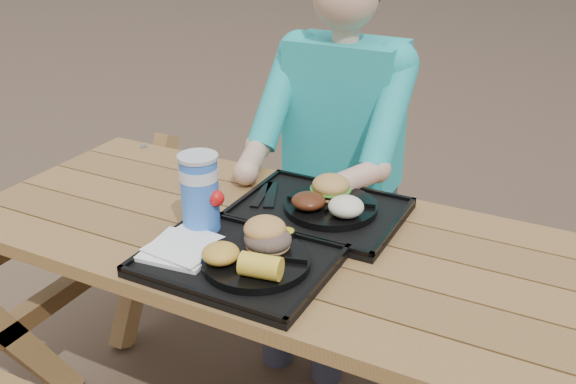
% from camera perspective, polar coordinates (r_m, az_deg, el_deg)
% --- Properties ---
extents(picnic_table, '(1.80, 1.49, 0.75)m').
position_cam_1_polar(picnic_table, '(1.91, 0.00, -13.83)').
color(picnic_table, '#999999').
rests_on(picnic_table, ground).
extents(tray_near, '(0.45, 0.35, 0.02)m').
position_cam_1_polar(tray_near, '(1.57, -4.47, -6.23)').
color(tray_near, black).
rests_on(tray_near, picnic_table).
extents(tray_far, '(0.45, 0.35, 0.02)m').
position_cam_1_polar(tray_far, '(1.80, 2.80, -1.83)').
color(tray_far, black).
rests_on(tray_far, picnic_table).
extents(plate_near, '(0.26, 0.26, 0.02)m').
position_cam_1_polar(plate_near, '(1.53, -2.83, -6.19)').
color(plate_near, black).
rests_on(plate_near, tray_near).
extents(plate_far, '(0.26, 0.26, 0.02)m').
position_cam_1_polar(plate_far, '(1.79, 3.82, -1.33)').
color(plate_far, black).
rests_on(plate_far, tray_far).
extents(napkin_stack, '(0.19, 0.19, 0.02)m').
position_cam_1_polar(napkin_stack, '(1.61, -9.43, -4.91)').
color(napkin_stack, white).
rests_on(napkin_stack, tray_near).
extents(soda_cup, '(0.10, 0.10, 0.20)m').
position_cam_1_polar(soda_cup, '(1.66, -7.84, -0.21)').
color(soda_cup, blue).
rests_on(soda_cup, tray_near).
extents(condiment_bbq, '(0.05, 0.05, 0.03)m').
position_cam_1_polar(condiment_bbq, '(1.66, -2.35, -3.27)').
color(condiment_bbq, black).
rests_on(condiment_bbq, tray_near).
extents(condiment_mustard, '(0.05, 0.05, 0.03)m').
position_cam_1_polar(condiment_mustard, '(1.63, -0.14, -3.88)').
color(condiment_mustard, gold).
rests_on(condiment_mustard, tray_near).
extents(sandwich, '(0.11, 0.11, 0.11)m').
position_cam_1_polar(sandwich, '(1.54, -1.83, -3.10)').
color(sandwich, '#CC8D48').
rests_on(sandwich, plate_near).
extents(mac_cheese, '(0.09, 0.09, 0.05)m').
position_cam_1_polar(mac_cheese, '(1.51, -6.01, -5.45)').
color(mac_cheese, gold).
rests_on(mac_cheese, plate_near).
extents(corn_cob, '(0.11, 0.11, 0.06)m').
position_cam_1_polar(corn_cob, '(1.44, -2.44, -6.60)').
color(corn_cob, yellow).
rests_on(corn_cob, plate_near).
extents(cutlery_far, '(0.10, 0.17, 0.01)m').
position_cam_1_polar(cutlery_far, '(1.87, -1.54, -0.23)').
color(cutlery_far, black).
rests_on(cutlery_far, tray_far).
extents(burger, '(0.11, 0.11, 0.10)m').
position_cam_1_polar(burger, '(1.80, 3.83, 1.02)').
color(burger, '#C08D43').
rests_on(burger, plate_far).
extents(baked_beans, '(0.09, 0.09, 0.04)m').
position_cam_1_polar(baked_beans, '(1.75, 1.83, -0.80)').
color(baked_beans, '#512310').
rests_on(baked_beans, plate_far).
extents(potato_salad, '(0.10, 0.10, 0.05)m').
position_cam_1_polar(potato_salad, '(1.71, 5.18, -1.29)').
color(potato_salad, '#ECE6C8').
rests_on(potato_salad, plate_far).
extents(diner, '(0.48, 0.84, 1.28)m').
position_cam_1_polar(diner, '(2.31, 4.66, 1.30)').
color(diner, '#157398').
rests_on(diner, ground).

